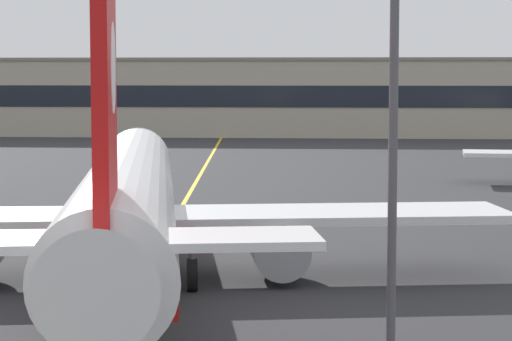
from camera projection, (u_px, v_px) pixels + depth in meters
The scene contains 5 objects.
taxiway_centreline at pixel (170, 227), 59.40m from camera, with size 0.30×180.00×0.01m, color yellow.
airliner_foreground at pixel (127, 202), 43.44m from camera, with size 32.36×41.38×11.65m.
apron_lamp_post at pixel (393, 108), 32.06m from camera, with size 2.24×0.90×14.50m.
safety_cone_by_nose_gear at pixel (218, 222), 59.74m from camera, with size 0.44×0.44×0.55m.
terminal_building at pixel (233, 97), 143.96m from camera, with size 119.79×12.40×10.45m.
Camera 1 is at (9.09, -28.34, 8.68)m, focal length 74.70 mm.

